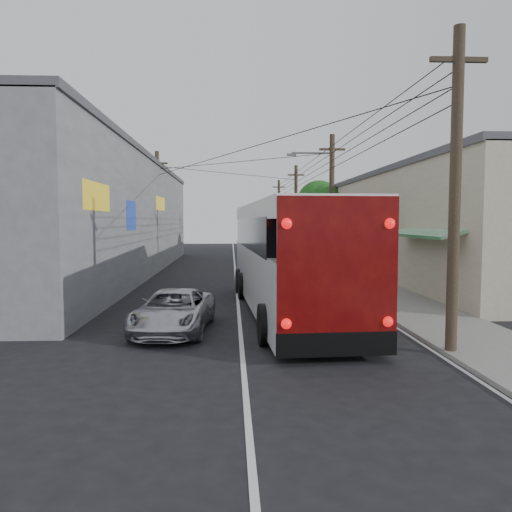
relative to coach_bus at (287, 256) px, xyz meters
The scene contains 13 objects.
ground 4.93m from the coach_bus, 113.52° to the right, with size 120.00×120.00×0.00m, color black.
sidewalk 16.69m from the coach_bus, 73.49° to the left, with size 3.00×80.00×0.12m, color slate.
building_right 20.14m from the coach_bus, 62.78° to the left, with size 7.09×40.00×6.25m.
building_left 17.35m from the coach_bus, 126.54° to the left, with size 7.20×36.00×7.25m.
utility_poles 16.40m from the coach_bus, 85.29° to the left, with size 11.80×45.28×8.00m.
street_tree 22.64m from the coach_bus, 76.94° to the left, with size 4.40×4.00×6.60m.
coach_bus is the anchor object (origin of this frame).
jeepney 5.12m from the coach_bus, 140.67° to the right, with size 2.07×4.49×1.25m, color silver.
parked_suv 11.57m from the coach_bus, 79.07° to the left, with size 2.26×5.57×1.62m, color gray.
parked_car_mid 19.82m from the coach_bus, 84.17° to the left, with size 1.75×4.35×1.48m, color #232327.
parked_car_far 26.71m from the coach_bus, 83.95° to the left, with size 1.35×3.86×1.27m, color black.
pedestrian_near 12.31m from the coach_bus, 66.33° to the left, with size 0.54×0.35×1.48m, color pink.
pedestrian_far 12.60m from the coach_bus, 62.43° to the left, with size 0.81×0.63×1.67m, color #869CC3.
Camera 1 is at (-0.27, -13.99, 3.34)m, focal length 35.00 mm.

